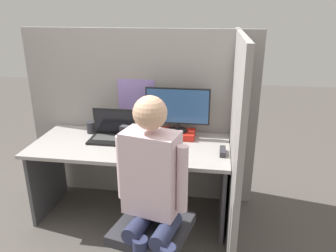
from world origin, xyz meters
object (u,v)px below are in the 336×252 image
Objects in this scene: paper_box at (177,134)px; monitor at (178,108)px; stapler at (223,151)px; pen_cup at (91,127)px; laptop at (112,134)px; carrot_toy at (146,155)px; person at (152,186)px; office_chair at (151,207)px.

paper_box is 0.56× the size of monitor.
pen_cup reaches higher than stapler.
laptop is (-0.56, -0.14, 0.02)m from paper_box.
paper_box is 2.03× the size of carrot_toy.
person reaches higher than laptop.
office_chair reaches higher than paper_box.
person is (-0.44, -0.69, 0.05)m from stapler.
pen_cup is (-0.77, 0.98, -0.02)m from person.
monitor is 1.50× the size of laptop.
stapler is (0.40, -0.31, -0.25)m from monitor.
laptop is 0.27m from pen_cup.
carrot_toy is 0.56m from person.
monitor is 0.83m from pen_cup.
office_chair is 0.30m from person.
paper_box reaches higher than carrot_toy.
pen_cup is (-0.80, -0.02, 0.02)m from paper_box.
pen_cup is (-0.73, 0.83, 0.24)m from office_chair.
carrot_toy reaches higher than stapler.
pen_cup is at bearing 131.37° from office_chair.
person is 12.65× the size of pen_cup.
office_chair is 9.77× the size of pen_cup.
pen_cup is at bearing 152.74° from laptop.
monitor is 1.02m from person.
carrot_toy is at bearing -165.52° from stapler.
laptop reaches higher than paper_box.
paper_box is at bearing -90.00° from monitor.
monitor is at bearing 1.27° from pen_cup.
monitor is at bearing 142.62° from stapler.
stapler is (0.96, -0.16, -0.03)m from laptop.
carrot_toy is 0.76m from pen_cup.
laptop is 0.89m from office_chair.
stapler is at bearing -9.70° from laptop.
stapler is at bearing -37.38° from monitor.
paper_box is at bearing 87.89° from person.
monitor is at bearing 90.00° from paper_box.
pen_cup is (-0.80, -0.02, -0.22)m from monitor.
laptop reaches higher than pen_cup.
carrot_toy is 0.12× the size of person.
monitor is 5.34× the size of pen_cup.
stapler is at bearing 57.47° from person.
person is (0.04, -0.15, 0.26)m from office_chair.
person is (0.52, -0.85, 0.02)m from laptop.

